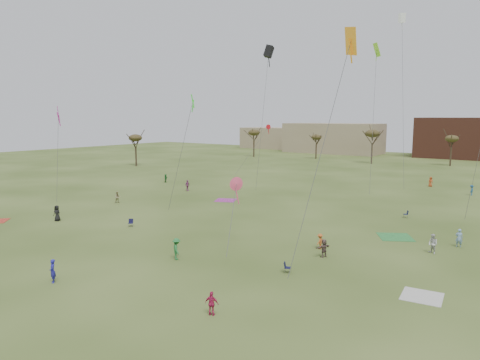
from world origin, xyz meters
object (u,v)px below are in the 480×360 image
Objects in this scene: camp_chair_center at (287,270)px; camp_chair_right at (406,216)px; camp_chair_left at (131,224)px; flyer_near_center at (177,249)px; spectator_fore_a at (212,304)px; flyer_near_right at (53,271)px.

camp_chair_right is (2.16, 25.34, 0.00)m from camp_chair_center.
camp_chair_left is at bearing 61.33° from camp_chair_center.
flyer_near_center is at bearing 84.36° from camp_chair_center.
camp_chair_right is (2.22, 34.71, -0.51)m from spectator_fore_a.
flyer_near_center is at bearing -61.97° from camp_chair_left.
flyer_near_center is at bearing 97.84° from flyer_near_right.
camp_chair_center is (0.06, 9.37, -0.51)m from spectator_fore_a.
camp_chair_right is (15.33, 37.36, -0.63)m from flyer_near_right.
camp_chair_left is (-12.25, 5.36, -0.68)m from flyer_near_center.
flyer_near_right is 2.04× the size of camp_chair_center.
flyer_near_center is at bearing -50.76° from camp_chair_right.
camp_chair_left is 1.00× the size of camp_chair_right.
camp_chair_left is at bearing -45.40° from spectator_fore_a.
flyer_near_right is 13.38m from spectator_fore_a.
spectator_fore_a is 1.77× the size of camp_chair_left.
flyer_near_right is 17.84m from camp_chair_center.
camp_chair_right is at bearing 97.43° from flyer_near_right.
flyer_near_center is 2.17× the size of camp_chair_right.
flyer_near_right is at bearing 105.30° from flyer_near_center.
camp_chair_left is at bearing 13.56° from flyer_near_center.
camp_chair_center is at bearing -33.19° from camp_chair_right.
camp_chair_left and camp_chair_right have the same top height.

